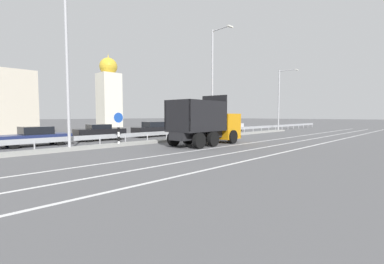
% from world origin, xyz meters
% --- Properties ---
extents(ground_plane, '(320.00, 320.00, 0.00)m').
position_xyz_m(ground_plane, '(0.00, 0.00, 0.00)').
color(ground_plane, '#565659').
extents(lane_strip_0, '(69.17, 0.16, 0.01)m').
position_xyz_m(lane_strip_0, '(-1.48, -3.45, 0.00)').
color(lane_strip_0, silver).
rests_on(lane_strip_0, ground_plane).
extents(lane_strip_1, '(69.17, 0.16, 0.01)m').
position_xyz_m(lane_strip_1, '(-1.48, -5.65, 0.00)').
color(lane_strip_1, silver).
rests_on(lane_strip_1, ground_plane).
extents(lane_strip_2, '(69.17, 0.16, 0.01)m').
position_xyz_m(lane_strip_2, '(-1.48, -7.64, 0.00)').
color(lane_strip_2, silver).
rests_on(lane_strip_2, ground_plane).
extents(median_island, '(38.04, 1.10, 0.18)m').
position_xyz_m(median_island, '(0.00, 2.18, 0.09)').
color(median_island, gray).
rests_on(median_island, ground_plane).
extents(median_guardrail, '(69.17, 0.09, 0.78)m').
position_xyz_m(median_guardrail, '(0.00, 3.38, 0.57)').
color(median_guardrail, '#9EA0A5').
rests_on(median_guardrail, ground_plane).
extents(dump_truck, '(6.56, 3.00, 3.71)m').
position_xyz_m(dump_truck, '(-0.75, -1.60, 1.26)').
color(dump_truck, orange).
rests_on(dump_truck, ground_plane).
extents(median_road_sign, '(0.76, 0.16, 2.40)m').
position_xyz_m(median_road_sign, '(-6.44, 2.18, 1.27)').
color(median_road_sign, white).
rests_on(median_road_sign, ground_plane).
extents(street_lamp_1, '(0.71, 2.59, 10.88)m').
position_xyz_m(street_lamp_1, '(-9.76, 2.19, 5.98)').
color(street_lamp_1, '#ADADB2').
rests_on(street_lamp_1, ground_plane).
extents(street_lamp_2, '(0.71, 2.43, 10.60)m').
position_xyz_m(street_lamp_2, '(4.07, 2.22, 5.82)').
color(street_lamp_2, '#ADADB2').
rests_on(street_lamp_2, ground_plane).
extents(street_lamp_3, '(0.71, 2.54, 8.37)m').
position_xyz_m(street_lamp_3, '(17.93, 1.88, 4.70)').
color(street_lamp_3, '#ADADB2').
rests_on(street_lamp_3, ground_plane).
extents(parked_car_3, '(4.64, 2.06, 1.38)m').
position_xyz_m(parked_car_3, '(-10.67, 6.36, 0.70)').
color(parked_car_3, navy).
rests_on(parked_car_3, ground_plane).
extents(parked_car_4, '(4.21, 2.08, 1.41)m').
position_xyz_m(parked_car_4, '(-5.49, 7.08, 0.73)').
color(parked_car_4, black).
rests_on(parked_car_4, ground_plane).
extents(parked_car_5, '(4.77, 1.81, 1.53)m').
position_xyz_m(parked_car_5, '(0.44, 7.10, 0.76)').
color(parked_car_5, black).
rests_on(parked_car_5, ground_plane).
extents(parked_car_6, '(4.84, 2.07, 1.57)m').
position_xyz_m(parked_car_6, '(6.64, 7.01, 0.79)').
color(parked_car_6, maroon).
rests_on(parked_car_6, ground_plane).
extents(parked_car_7, '(4.89, 1.97, 1.57)m').
position_xyz_m(parked_car_7, '(12.63, 6.54, 0.79)').
color(parked_car_7, silver).
rests_on(parked_car_7, ground_plane).
extents(church_tower, '(3.60, 3.60, 13.80)m').
position_xyz_m(church_tower, '(7.76, 30.76, 6.31)').
color(church_tower, silver).
rests_on(church_tower, ground_plane).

